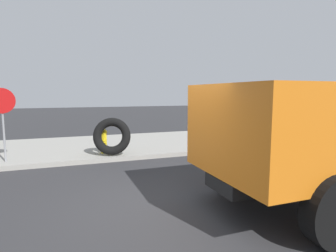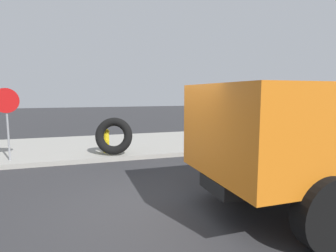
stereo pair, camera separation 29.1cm
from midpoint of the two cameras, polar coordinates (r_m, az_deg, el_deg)
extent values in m
plane|color=#2D2D30|center=(5.63, -1.06, -16.68)|extent=(80.00, 80.00, 0.00)
cube|color=#99968E|center=(11.74, -10.20, -3.91)|extent=(36.00, 5.00, 0.15)
cylinder|color=yellow|center=(9.97, -11.75, -3.45)|extent=(0.20, 0.20, 0.68)
sphere|color=yellow|center=(9.91, -11.80, -1.20)|extent=(0.23, 0.23, 0.23)
cylinder|color=yellow|center=(9.78, -11.65, -3.17)|extent=(0.09, 0.16, 0.09)
cylinder|color=yellow|center=(10.14, -11.86, -2.82)|extent=(0.09, 0.16, 0.09)
cylinder|color=yellow|center=(9.79, -11.63, -3.63)|extent=(0.11, 0.16, 0.11)
torus|color=black|center=(9.52, -10.22, -2.03)|extent=(1.37, 0.90, 1.29)
cylinder|color=gray|center=(9.76, -29.38, 0.23)|extent=(0.06, 0.06, 2.24)
cylinder|color=red|center=(9.67, -29.69, 4.58)|extent=(0.76, 0.02, 0.76)
cube|color=orange|center=(6.19, 30.58, -0.11)|extent=(4.83, 2.55, 1.60)
cylinder|color=black|center=(6.53, 14.49, -8.42)|extent=(1.10, 0.31, 1.10)
cylinder|color=black|center=(4.75, 31.64, -15.15)|extent=(1.10, 0.31, 1.10)
camera|label=1|loc=(0.15, -88.94, 0.13)|focal=29.63mm
camera|label=2|loc=(0.15, 91.06, -0.13)|focal=29.63mm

